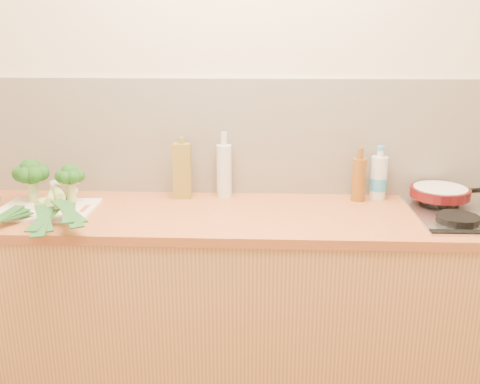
# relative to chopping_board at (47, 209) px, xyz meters

# --- Properties ---
(room_shell) EXTENTS (3.50, 3.50, 3.50)m
(room_shell) POSITION_rel_chopping_board_xyz_m (0.84, 0.31, 0.26)
(room_shell) COLOR beige
(room_shell) RESTS_ON ground
(counter) EXTENTS (3.20, 0.62, 0.90)m
(counter) POSITION_rel_chopping_board_xyz_m (0.84, 0.02, -0.46)
(counter) COLOR tan
(counter) RESTS_ON ground
(chopping_board) EXTENTS (0.41, 0.30, 0.01)m
(chopping_board) POSITION_rel_chopping_board_xyz_m (0.00, 0.00, 0.00)
(chopping_board) COLOR white
(chopping_board) RESTS_ON counter
(broccoli_left) EXTENTS (0.16, 0.16, 0.20)m
(broccoli_left) POSITION_rel_chopping_board_xyz_m (-0.09, 0.09, 0.14)
(broccoli_left) COLOR #9FB167
(broccoli_left) RESTS_ON chopping_board
(broccoli_right) EXTENTS (0.13, 0.13, 0.17)m
(broccoli_right) POSITION_rel_chopping_board_xyz_m (0.08, 0.10, 0.12)
(broccoli_right) COLOR #9FB167
(broccoli_right) RESTS_ON chopping_board
(leek_front) EXTENTS (0.27, 0.62, 0.04)m
(leek_front) POSITION_rel_chopping_board_xyz_m (-0.03, -0.04, 0.03)
(leek_front) COLOR white
(leek_front) RESTS_ON chopping_board
(leek_mid) EXTENTS (0.23, 0.65, 0.04)m
(leek_mid) POSITION_rel_chopping_board_xyz_m (0.04, -0.05, 0.05)
(leek_mid) COLOR white
(leek_mid) RESTS_ON chopping_board
(leek_back) EXTENTS (0.34, 0.58, 0.04)m
(leek_back) POSITION_rel_chopping_board_xyz_m (0.09, -0.05, 0.07)
(leek_back) COLOR white
(leek_back) RESTS_ON chopping_board
(skillet) EXTENTS (0.37, 0.26, 0.04)m
(skillet) POSITION_rel_chopping_board_xyz_m (1.72, 0.16, 0.05)
(skillet) COLOR #490C0E
(skillet) RESTS_ON gas_hob
(oil_tin) EXTENTS (0.08, 0.05, 0.29)m
(oil_tin) POSITION_rel_chopping_board_xyz_m (0.56, 0.22, 0.12)
(oil_tin) COLOR olive
(oil_tin) RESTS_ON counter
(glass_bottle) EXTENTS (0.07, 0.07, 0.30)m
(glass_bottle) POSITION_rel_chopping_board_xyz_m (0.75, 0.25, 0.12)
(glass_bottle) COLOR silver
(glass_bottle) RESTS_ON counter
(amber_bottle) EXTENTS (0.06, 0.06, 0.25)m
(amber_bottle) POSITION_rel_chopping_board_xyz_m (1.37, 0.21, 0.10)
(amber_bottle) COLOR brown
(amber_bottle) RESTS_ON counter
(water_bottle) EXTENTS (0.08, 0.08, 0.23)m
(water_bottle) POSITION_rel_chopping_board_xyz_m (1.46, 0.25, 0.09)
(water_bottle) COLOR silver
(water_bottle) RESTS_ON counter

